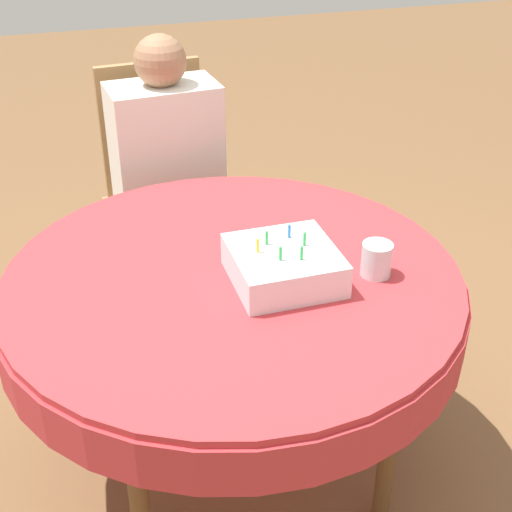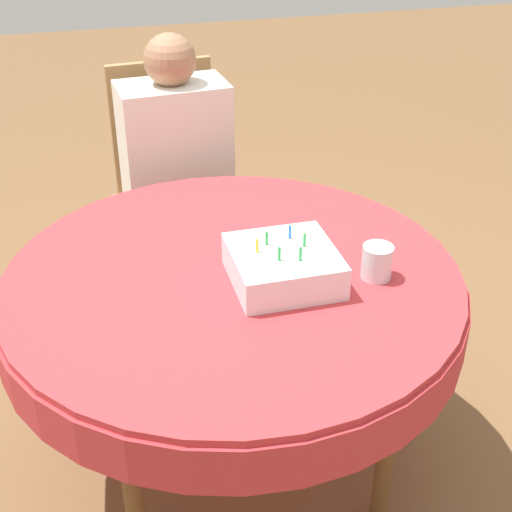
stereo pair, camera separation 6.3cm
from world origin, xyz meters
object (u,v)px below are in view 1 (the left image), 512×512
birthday_cake (284,265)px  drinking_glass (377,259)px  person (168,159)px  chair (164,187)px

birthday_cake → drinking_glass: size_ratio=2.91×
birthday_cake → drinking_glass: bearing=-11.0°
person → drinking_glass: size_ratio=12.23×
birthday_cake → drinking_glass: birthday_cake is taller
birthday_cake → drinking_glass: 0.25m
person → drinking_glass: (0.38, -1.00, 0.07)m
chair → drinking_glass: (0.38, -1.11, 0.24)m
chair → drinking_glass: chair is taller
chair → person: (0.01, -0.11, 0.17)m
chair → birthday_cake: bearing=-87.1°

